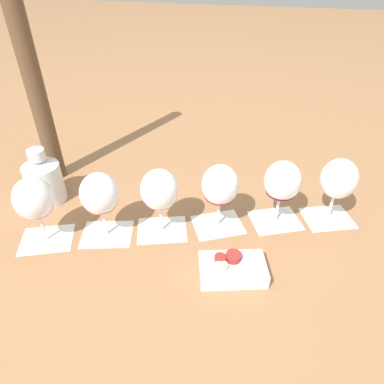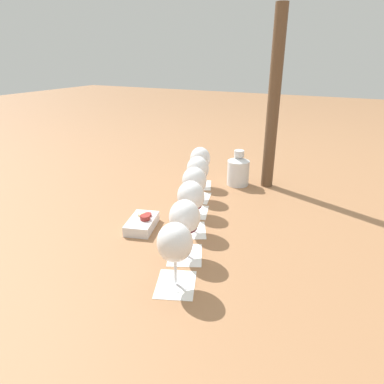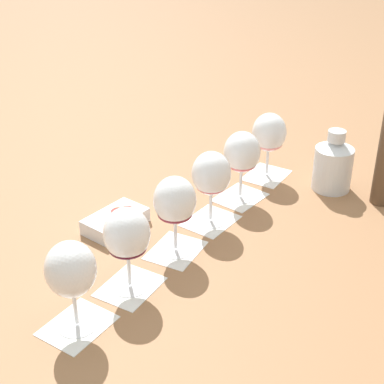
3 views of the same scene
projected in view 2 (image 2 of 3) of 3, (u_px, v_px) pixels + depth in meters
ground_plane at (192, 221)px, 1.17m from camera, size 8.00×8.00×0.00m
tasting_card_0 at (200, 185)px, 1.48m from camera, size 0.15×0.13×0.00m
tasting_card_1 at (198, 198)px, 1.35m from camera, size 0.14×0.12×0.00m
tasting_card_2 at (194, 212)px, 1.23m from camera, size 0.14×0.13×0.00m
tasting_card_3 at (191, 230)px, 1.10m from camera, size 0.15×0.14×0.00m
tasting_card_4 at (185, 255)px, 0.97m from camera, size 0.15×0.14×0.00m
tasting_card_5 at (176, 284)px, 0.85m from camera, size 0.14×0.13×0.00m
wine_glass_0 at (200, 160)px, 1.44m from camera, size 0.09×0.09×0.17m
wine_glass_1 at (198, 171)px, 1.31m from camera, size 0.09×0.09×0.17m
wine_glass_2 at (194, 183)px, 1.19m from camera, size 0.09×0.09×0.17m
wine_glass_3 at (191, 198)px, 1.06m from camera, size 0.09×0.09×0.17m
wine_glass_4 at (185, 220)px, 0.93m from camera, size 0.09×0.09×0.17m
wine_glass_5 at (175, 245)px, 0.80m from camera, size 0.09×0.09×0.17m
ceramic_vase at (238, 170)px, 1.47m from camera, size 0.09×0.09×0.15m
snack_dish at (142, 223)px, 1.11m from camera, size 0.15×0.12×0.05m
umbrella_pole at (274, 102)px, 1.35m from camera, size 0.05×0.05×0.70m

